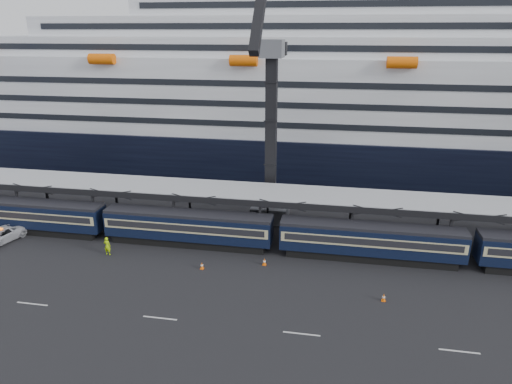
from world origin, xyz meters
TOP-DOWN VIEW (x-y plane):
  - ground at (0.00, 0.00)m, footprint 260.00×260.00m
  - train at (-4.65, 10.00)m, footprint 133.05×3.00m
  - canopy at (0.00, 14.00)m, footprint 130.00×6.25m
  - cruise_ship at (-1.08, 45.99)m, footprint 214.09×28.84m
  - crane_dark_near at (-20.00, 18.59)m, footprint 4.50×17.75m
  - worker at (-35.85, 6.00)m, footprint 0.78×0.54m
  - traffic_cone_b at (-18.77, 6.71)m, footprint 0.39×0.39m
  - traffic_cone_c at (-24.91, 4.78)m, footprint 0.38×0.38m
  - traffic_cone_d at (-7.14, 2.03)m, footprint 0.37×0.37m

SIDE VIEW (x-z plane):
  - ground at x=0.00m, z-range 0.00..0.00m
  - traffic_cone_d at x=-7.14m, z-range 0.00..0.74m
  - traffic_cone_c at x=-24.91m, z-range 0.00..0.75m
  - traffic_cone_b at x=-18.77m, z-range 0.00..0.77m
  - worker at x=-35.85m, z-range 0.00..2.06m
  - train at x=-4.65m, z-range 0.18..4.23m
  - canopy at x=0.00m, z-range 2.49..8.01m
  - crane_dark_near at x=-20.00m, z-range -5.61..29.47m
  - cruise_ship at x=-1.08m, z-range -4.66..29.34m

